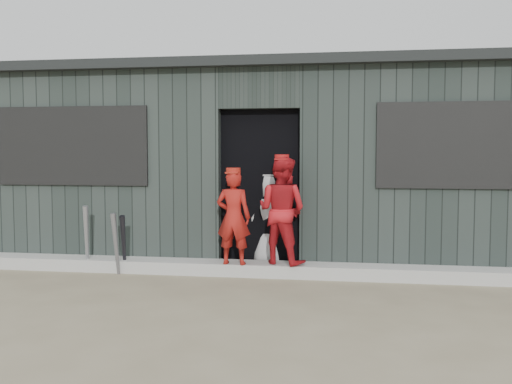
% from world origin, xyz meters
% --- Properties ---
extents(ground, '(80.00, 80.00, 0.00)m').
position_xyz_m(ground, '(0.00, 0.00, 0.00)').
color(ground, '#70644D').
rests_on(ground, ground).
extents(curb, '(8.00, 0.36, 0.15)m').
position_xyz_m(curb, '(0.00, 1.82, 0.07)').
color(curb, '#9C9B97').
rests_on(curb, ground).
extents(bat_left, '(0.14, 0.22, 0.82)m').
position_xyz_m(bat_left, '(-2.10, 1.71, 0.41)').
color(bat_left, gray).
rests_on(bat_left, ground).
extents(bat_mid, '(0.09, 0.18, 0.75)m').
position_xyz_m(bat_mid, '(-1.66, 1.56, 0.38)').
color(bat_mid, slate).
rests_on(bat_mid, ground).
extents(bat_right, '(0.14, 0.29, 0.72)m').
position_xyz_m(bat_right, '(-1.61, 1.68, 0.36)').
color(bat_right, black).
rests_on(bat_right, ground).
extents(player_red_left, '(0.42, 0.28, 1.11)m').
position_xyz_m(player_red_left, '(-0.25, 1.69, 0.71)').
color(player_red_left, maroon).
rests_on(player_red_left, curb).
extents(player_red_right, '(0.76, 0.68, 1.27)m').
position_xyz_m(player_red_right, '(0.30, 1.83, 0.78)').
color(player_red_right, '#B2151C').
rests_on(player_red_right, curb).
extents(player_grey_back, '(0.70, 0.60, 1.22)m').
position_xyz_m(player_grey_back, '(0.11, 2.27, 0.61)').
color(player_grey_back, '#A6A6A6').
rests_on(player_grey_back, ground).
extents(dugout, '(8.30, 3.30, 2.62)m').
position_xyz_m(dugout, '(-0.00, 3.50, 1.29)').
color(dugout, black).
rests_on(dugout, ground).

